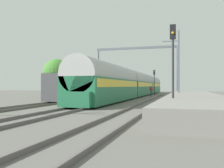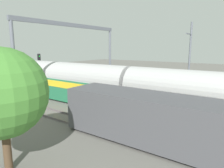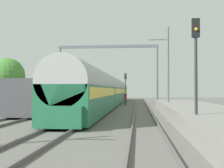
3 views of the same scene
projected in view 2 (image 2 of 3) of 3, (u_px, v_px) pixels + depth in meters
name	position (u px, v px, depth m)	size (l,w,h in m)	color
passenger_train	(64.00, 81.00, 21.93)	(2.93, 49.20, 3.82)	#236B47
freight_car	(170.00, 123.00, 11.12)	(2.80, 13.00, 2.70)	#47474C
person_crossing	(80.00, 86.00, 23.77)	(0.38, 0.46, 1.73)	#363636
railway_signal_far	(40.00, 66.00, 27.12)	(0.36, 0.30, 4.67)	#2D2D33
catenary_gantry	(74.00, 46.00, 20.35)	(13.06, 0.28, 7.86)	slate
catenary_pole_east_mid	(189.00, 61.00, 20.61)	(1.90, 0.20, 8.00)	slate
tree_west_background	(1.00, 93.00, 8.64)	(3.94, 3.94, 5.61)	#4C3826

